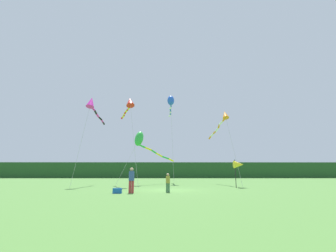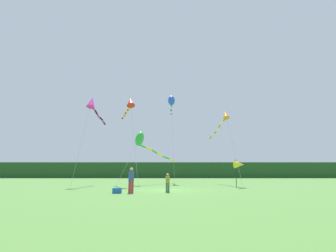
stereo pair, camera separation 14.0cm
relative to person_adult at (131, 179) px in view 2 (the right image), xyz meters
The scene contains 11 objects.
ground_plane 3.96m from the person_adult, 49.02° to the left, with size 120.00×120.00×0.00m, color #477533.
distant_treeline 47.98m from the person_adult, 86.99° to the left, with size 108.00×2.29×4.15m, color #234C23.
person_adult is the anchor object (origin of this frame).
person_child 2.54m from the person_adult, 14.42° to the left, with size 0.28×0.28×1.30m.
cooler_box 1.18m from the person_adult, behind, with size 0.57×0.34×0.34m, color #1959B2.
banner_flag_pole 10.73m from the person_adult, 32.04° to the left, with size 0.90×0.70×2.55m.
kite_red 12.37m from the person_adult, 101.32° to the left, with size 3.23×7.12×9.85m.
kite_orange 14.99m from the person_adult, 49.20° to the left, with size 1.31×9.43×8.36m.
kite_green 11.90m from the person_adult, 92.87° to the left, with size 6.28×7.49×6.26m.
kite_blue 18.78m from the person_adult, 79.15° to the left, with size 1.08×6.75×12.11m.
kite_magenta 12.89m from the person_adult, 124.16° to the left, with size 1.05×7.58×9.55m.
Camera 2 is at (-0.04, -18.83, 1.32)m, focal length 24.69 mm.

